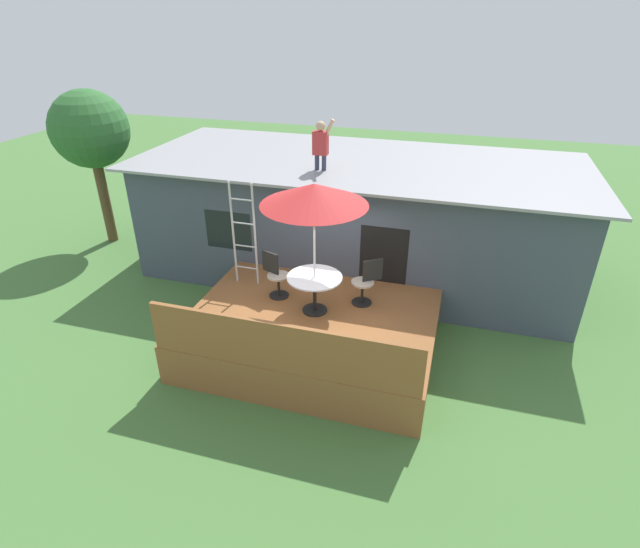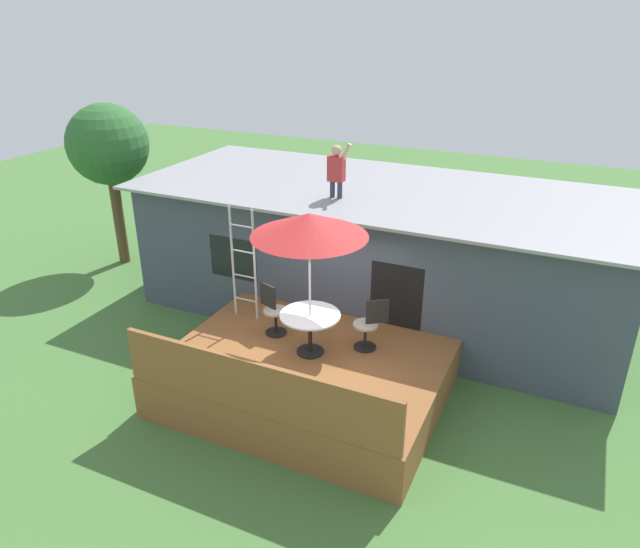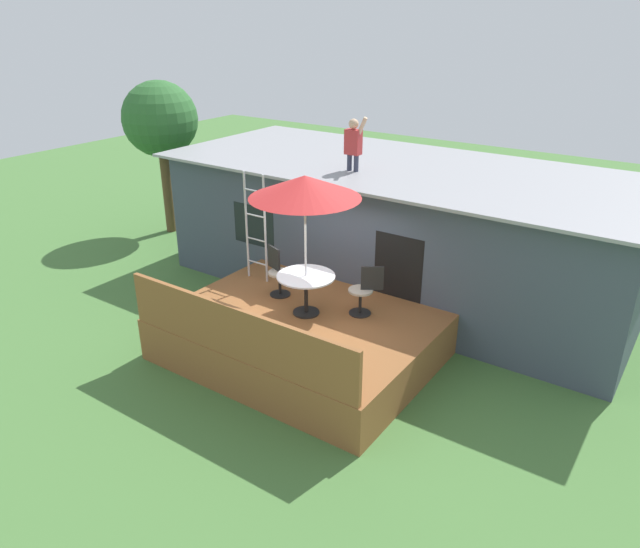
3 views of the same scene
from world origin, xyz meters
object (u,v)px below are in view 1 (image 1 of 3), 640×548
Objects in this scene: step_ladder at (244,235)px; patio_chair_right at (366,282)px; person_figure at (321,142)px; patio_umbrella at (314,195)px; backyard_tree at (90,131)px; patio_table at (315,284)px; patio_chair_left at (276,275)px.

step_ladder is 2.39× the size of patio_chair_right.
person_figure is 1.21× the size of patio_chair_right.
backyard_tree is (-7.11, 3.18, -0.03)m from patio_umbrella.
patio_chair_right is 8.59m from backyard_tree.
patio_umbrella is 2.76× the size of patio_chair_right.
patio_chair_right is (2.57, -0.09, -0.64)m from step_ladder.
patio_table is 1.76m from patio_umbrella.
step_ladder reaches higher than patio_table.
patio_chair_left is (0.77, -0.31, -0.64)m from step_ladder.
patio_umbrella is 2.62m from person_figure.
step_ladder is at bearing 158.51° from patio_table.
step_ladder is at bearing -120.10° from person_figure.
step_ladder is 2.63m from person_figure.
backyard_tree reaches higher than patio_chair_left.
patio_table is 0.41× the size of patio_umbrella.
patio_table is 7.98m from backyard_tree.
backyard_tree is (-6.18, 2.82, 1.86)m from patio_chair_left.
backyard_tree is at bearing 174.25° from person_figure.
patio_table is 1.00m from patio_chair_left.
patio_chair_left is 1.81m from patio_chair_right.
patio_umbrella reaches higher than step_ladder.
backyard_tree is at bearing 155.07° from step_ladder.
patio_chair_left is 0.22× the size of backyard_tree.
backyard_tree reaches higher than patio_umbrella.
person_figure is 0.27× the size of backyard_tree.
backyard_tree is (-7.11, 3.18, 1.73)m from patio_table.
backyard_tree is at bearing 155.88° from patio_table.
patio_chair_right is at bearing 33.88° from patio_umbrella.
person_figure reaches higher than patio_table.
backyard_tree reaches higher than patio_table.
step_ladder is at bearing -24.93° from backyard_tree.
person_figure is 6.52m from backyard_tree.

